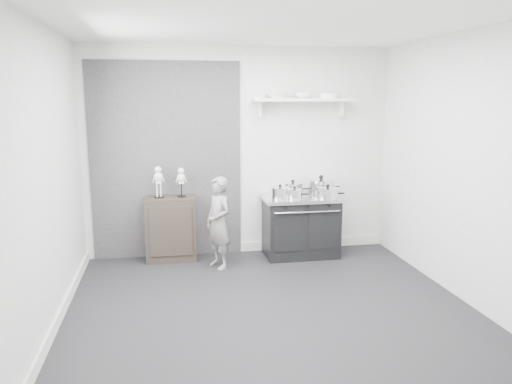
% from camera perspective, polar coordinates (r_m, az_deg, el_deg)
% --- Properties ---
extents(ground, '(4.00, 4.00, 0.00)m').
position_cam_1_polar(ground, '(5.16, 1.31, -12.69)').
color(ground, black).
rests_on(ground, ground).
extents(room_shell, '(4.02, 3.62, 2.71)m').
position_cam_1_polar(room_shell, '(4.88, 0.01, 5.88)').
color(room_shell, '#B5B6B3').
rests_on(room_shell, ground).
extents(wall_shelf, '(1.30, 0.26, 0.24)m').
position_cam_1_polar(wall_shelf, '(6.55, 5.34, 10.36)').
color(wall_shelf, silver).
rests_on(wall_shelf, room_shell).
extents(stove, '(0.99, 0.62, 0.79)m').
position_cam_1_polar(stove, '(6.56, 5.13, -3.86)').
color(stove, black).
rests_on(stove, ground).
extents(side_cabinet, '(0.63, 0.37, 0.82)m').
position_cam_1_polar(side_cabinet, '(6.46, -9.73, -4.13)').
color(side_cabinet, black).
rests_on(side_cabinet, ground).
extents(child, '(0.42, 0.49, 1.12)m').
position_cam_1_polar(child, '(6.05, -4.31, -3.53)').
color(child, slate).
rests_on(child, ground).
extents(pot_front_left, '(0.31, 0.22, 0.18)m').
position_cam_1_polar(pot_front_left, '(6.30, 2.77, -0.09)').
color(pot_front_left, silver).
rests_on(pot_front_left, stove).
extents(pot_back_left, '(0.34, 0.25, 0.20)m').
position_cam_1_polar(pot_back_left, '(6.57, 4.23, 0.39)').
color(pot_back_left, silver).
rests_on(pot_back_left, stove).
extents(pot_back_right, '(0.43, 0.34, 0.25)m').
position_cam_1_polar(pot_back_right, '(6.65, 7.43, 0.63)').
color(pot_back_right, silver).
rests_on(pot_back_right, stove).
extents(pot_front_right, '(0.36, 0.27, 0.19)m').
position_cam_1_polar(pot_front_right, '(6.36, 8.19, -0.12)').
color(pot_front_right, silver).
rests_on(pot_front_right, stove).
extents(pot_front_center, '(0.28, 0.19, 0.16)m').
position_cam_1_polar(pot_front_center, '(6.30, 4.44, -0.22)').
color(pot_front_center, silver).
rests_on(pot_front_center, stove).
extents(skeleton_full, '(0.13, 0.08, 0.46)m').
position_cam_1_polar(skeleton_full, '(6.33, -11.09, 1.41)').
color(skeleton_full, beige).
rests_on(skeleton_full, side_cabinet).
extents(skeleton_torso, '(0.12, 0.08, 0.43)m').
position_cam_1_polar(skeleton_torso, '(6.33, -8.55, 1.35)').
color(skeleton_torso, beige).
rests_on(skeleton_torso, side_cabinet).
extents(bowl_large, '(0.27, 0.27, 0.07)m').
position_cam_1_polar(bowl_large, '(6.46, 2.42, 10.96)').
color(bowl_large, white).
rests_on(bowl_large, wall_shelf).
extents(bowl_small, '(0.22, 0.22, 0.07)m').
position_cam_1_polar(bowl_small, '(6.55, 5.39, 10.93)').
color(bowl_small, white).
rests_on(bowl_small, wall_shelf).
extents(plate_stack, '(0.24, 0.24, 0.06)m').
position_cam_1_polar(plate_stack, '(6.65, 8.33, 10.83)').
color(plate_stack, white).
rests_on(plate_stack, wall_shelf).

